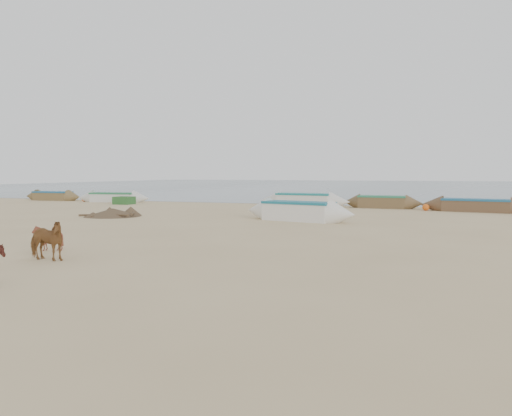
# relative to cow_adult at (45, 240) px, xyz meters

# --- Properties ---
(ground) EXTENTS (140.00, 140.00, 0.00)m
(ground) POSITION_rel_cow_adult_xyz_m (3.31, 4.54, -0.58)
(ground) COLOR tan
(ground) RESTS_ON ground
(sea) EXTENTS (160.00, 160.00, 0.00)m
(sea) POSITION_rel_cow_adult_xyz_m (3.31, 86.54, -0.57)
(sea) COLOR slate
(sea) RESTS_ON ground
(cow_adult) EXTENTS (1.41, 0.71, 1.16)m
(cow_adult) POSITION_rel_cow_adult_xyz_m (0.00, 0.00, 0.00)
(cow_adult) COLOR brown
(cow_adult) RESTS_ON ground
(calf_front) EXTENTS (0.88, 0.82, 0.82)m
(calf_front) POSITION_rel_cow_adult_xyz_m (-1.22, 1.45, -0.17)
(calf_front) COLOR brown
(calf_front) RESTS_ON ground
(near_canoe) EXTENTS (6.36, 2.78, 1.00)m
(near_canoe) POSITION_rel_cow_adult_xyz_m (3.81, 13.73, -0.08)
(near_canoe) COLOR white
(near_canoe) RESTS_ON ground
(debris_pile) EXTENTS (3.87, 3.87, 0.46)m
(debris_pile) POSITION_rel_cow_adult_xyz_m (-6.84, 12.79, -0.35)
(debris_pile) COLOR brown
(debris_pile) RESTS_ON ground
(waterline_canoes) EXTENTS (58.62, 5.02, 0.98)m
(waterline_canoes) POSITION_rel_cow_adult_xyz_m (5.03, 24.47, -0.15)
(waterline_canoes) COLOR brown
(waterline_canoes) RESTS_ON ground
(beach_clutter) EXTENTS (44.22, 4.90, 0.64)m
(beach_clutter) POSITION_rel_cow_adult_xyz_m (7.32, 23.84, -0.28)
(beach_clutter) COLOR #2B5C29
(beach_clutter) RESTS_ON ground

